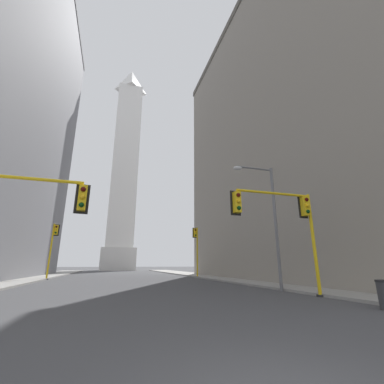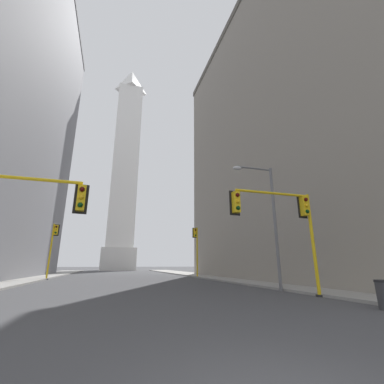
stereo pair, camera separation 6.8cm
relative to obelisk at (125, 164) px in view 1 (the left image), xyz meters
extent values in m
cube|color=gray|center=(-11.03, -48.32, -32.09)|extent=(5.00, 90.60, 0.15)
cube|color=gray|center=(11.03, -48.32, -32.09)|extent=(5.00, 90.60, 0.15)
cube|color=gray|center=(23.57, -54.29, -15.12)|extent=(24.53, 35.79, 34.08)
cube|color=#605B52|center=(23.57, -54.29, 2.36)|extent=(24.77, 36.14, 0.90)
cube|color=silver|center=(0.00, 0.00, -29.10)|extent=(9.50, 9.50, 6.12)
cube|color=white|center=(0.00, 0.00, 0.37)|extent=(7.60, 7.60, 52.83)
pyramid|color=white|center=(0.00, 0.00, 30.96)|extent=(7.60, 7.60, 8.36)
cylinder|color=yellow|center=(-6.14, -66.83, -27.13)|extent=(5.42, 0.14, 0.14)
cube|color=yellow|center=(-3.43, -66.83, -27.80)|extent=(0.38, 0.38, 1.10)
cube|color=black|center=(-3.45, -66.66, -27.80)|extent=(0.58, 0.10, 1.32)
sphere|color=#410907|center=(-3.41, -67.02, -27.45)|extent=(0.22, 0.22, 0.22)
sphere|color=yellow|center=(-3.41, -67.02, -27.80)|extent=(0.22, 0.22, 0.22)
sphere|color=#073410|center=(-3.41, -67.02, -28.14)|extent=(0.22, 0.22, 0.22)
cylinder|color=yellow|center=(8.80, -45.57, -28.95)|extent=(0.18, 0.18, 6.42)
cylinder|color=#262626|center=(8.80, -45.57, -32.11)|extent=(0.40, 0.40, 0.10)
cube|color=yellow|center=(8.51, -45.57, -26.44)|extent=(0.38, 0.38, 1.10)
cube|color=black|center=(8.49, -45.39, -26.44)|extent=(0.58, 0.10, 1.32)
sphere|color=#410907|center=(8.54, -45.76, -26.10)|extent=(0.22, 0.22, 0.22)
sphere|color=yellow|center=(8.54, -45.76, -26.44)|extent=(0.22, 0.22, 0.22)
sphere|color=#073410|center=(8.54, -45.76, -26.79)|extent=(0.22, 0.22, 0.22)
cylinder|color=yellow|center=(-8.61, -45.36, -29.08)|extent=(0.18, 0.18, 6.18)
cylinder|color=#262626|center=(-8.61, -45.36, -32.11)|extent=(0.40, 0.40, 0.10)
cube|color=yellow|center=(-8.32, -45.36, -26.69)|extent=(0.35, 0.35, 1.10)
cube|color=black|center=(-8.33, -45.18, -26.69)|extent=(0.58, 0.05, 1.32)
sphere|color=#410907|center=(-8.32, -45.55, -26.35)|extent=(0.22, 0.22, 0.22)
sphere|color=yellow|center=(-8.32, -45.55, -26.69)|extent=(0.22, 0.22, 0.22)
sphere|color=#073410|center=(-8.32, -45.55, -27.03)|extent=(0.22, 0.22, 0.22)
cylinder|color=yellow|center=(8.53, -66.76, -29.42)|extent=(0.18, 0.18, 5.49)
cylinder|color=#262626|center=(8.53, -66.76, -32.11)|extent=(0.40, 0.40, 0.10)
cube|color=yellow|center=(8.24, -66.76, -27.37)|extent=(0.35, 0.35, 1.10)
cube|color=black|center=(8.24, -66.58, -27.37)|extent=(0.58, 0.04, 1.32)
sphere|color=#410907|center=(8.25, -66.95, -27.03)|extent=(0.22, 0.22, 0.22)
sphere|color=yellow|center=(8.25, -66.95, -27.37)|extent=(0.22, 0.22, 0.22)
sphere|color=#073410|center=(8.25, -66.95, -27.71)|extent=(0.22, 0.22, 0.22)
cylinder|color=yellow|center=(6.26, -66.76, -26.77)|extent=(4.54, 0.14, 0.14)
sphere|color=yellow|center=(8.53, -66.76, -26.77)|extent=(0.18, 0.18, 0.18)
cube|color=yellow|center=(3.99, -66.76, -27.44)|extent=(0.35, 0.35, 1.10)
cube|color=black|center=(3.98, -66.58, -27.44)|extent=(0.58, 0.04, 1.32)
sphere|color=#410907|center=(3.99, -66.95, -27.10)|extent=(0.22, 0.22, 0.22)
sphere|color=yellow|center=(3.99, -66.95, -27.44)|extent=(0.22, 0.22, 0.22)
sphere|color=#073410|center=(3.99, -66.95, -27.78)|extent=(0.22, 0.22, 0.22)
cylinder|color=slate|center=(8.39, -63.69, -28.05)|extent=(0.20, 0.20, 8.22)
cylinder|color=slate|center=(7.08, -63.69, -24.09)|extent=(2.62, 0.12, 0.12)
sphere|color=slate|center=(8.39, -63.69, -24.09)|extent=(0.20, 0.20, 0.20)
ellipsoid|color=silver|center=(5.77, -63.69, -24.21)|extent=(0.64, 0.36, 0.26)
cylinder|color=black|center=(7.83, -70.84, -31.15)|extent=(0.60, 0.60, 0.08)
camera|label=1|loc=(-2.06, -78.43, -30.55)|focal=24.00mm
camera|label=2|loc=(-1.99, -78.45, -30.55)|focal=24.00mm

